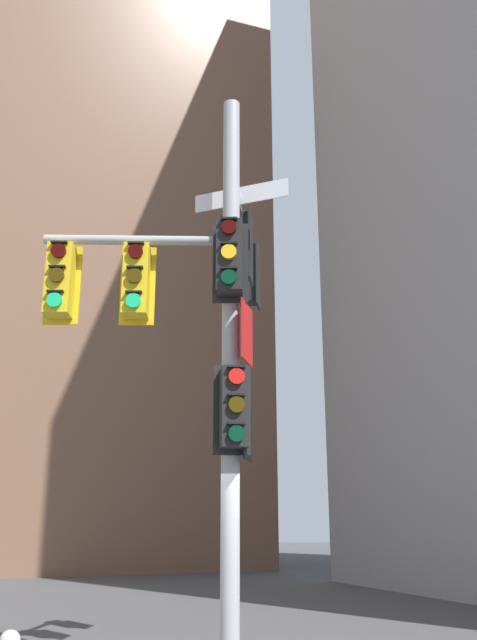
{
  "coord_description": "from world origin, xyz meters",
  "views": [
    {
      "loc": [
        -2.87,
        -8.17,
        1.91
      ],
      "look_at": [
        0.08,
        -0.07,
        4.51
      ],
      "focal_mm": 37.92,
      "sensor_mm": 36.0,
      "label": 1
    }
  ],
  "objects": [
    {
      "name": "signal_pole_assembly",
      "position": [
        -0.24,
        0.34,
        4.67
      ],
      "size": [
        3.67,
        2.6,
        7.88
      ],
      "color": "#9EA0A3",
      "rests_on": "ground"
    },
    {
      "name": "building_mid_block",
      "position": [
        0.32,
        27.85,
        19.97
      ],
      "size": [
        17.22,
        17.22,
        39.94
      ],
      "primitive_type": "cube",
      "color": "brown",
      "rests_on": "ground"
    }
  ]
}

